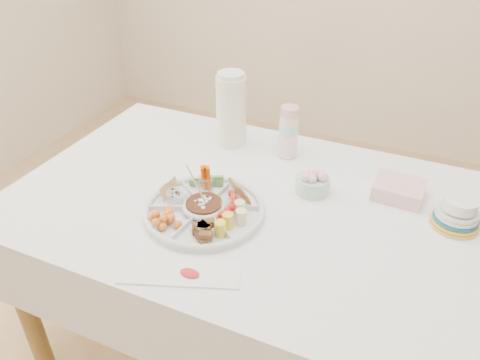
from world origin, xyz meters
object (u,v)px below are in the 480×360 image
at_px(party_tray, 204,208).
at_px(thermos, 231,109).
at_px(plate_stack, 457,213).
at_px(dining_table, 239,278).

height_order(party_tray, thermos, thermos).
relative_size(thermos, plate_stack, 2.06).
bearing_deg(party_tray, thermos, 104.71).
height_order(dining_table, thermos, thermos).
relative_size(dining_table, plate_stack, 10.36).
xyz_separation_m(dining_table, plate_stack, (0.67, 0.13, 0.43)).
bearing_deg(party_tray, plate_stack, 19.99).
bearing_deg(thermos, party_tray, -75.29).
xyz_separation_m(party_tray, plate_stack, (0.73, 0.27, 0.02)).
relative_size(party_tray, plate_stack, 2.59).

